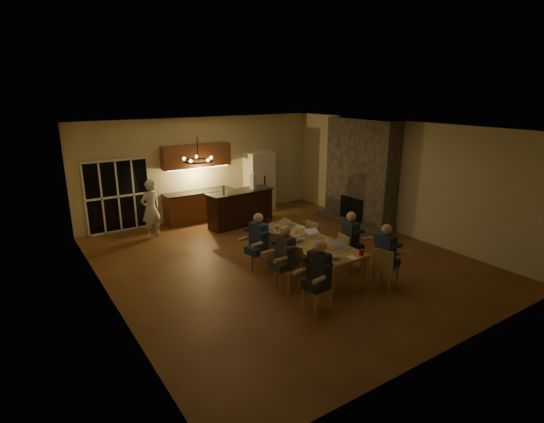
{
  "coord_description": "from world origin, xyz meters",
  "views": [
    {
      "loc": [
        -5.52,
        -7.89,
        4.04
      ],
      "look_at": [
        -0.12,
        0.3,
        1.19
      ],
      "focal_mm": 28.0,
      "sensor_mm": 36.0,
      "label": 1
    }
  ],
  "objects_px": {
    "chair_left_mid": "(288,268)",
    "chair_right_near": "(386,267)",
    "person_right_near": "(385,256)",
    "person_left_far": "(259,242)",
    "laptop_b": "(342,245)",
    "laptop_c": "(295,236)",
    "chandelier": "(198,161)",
    "bar_bottle": "(223,189)",
    "chair_left_far": "(263,252)",
    "mug_back": "(273,230)",
    "redcup_mid": "(280,236)",
    "dining_table": "(305,255)",
    "bar_island": "(240,208)",
    "person_left_near": "(319,276)",
    "mug_front": "(316,245)",
    "person_left_mid": "(285,257)",
    "bar_blender": "(253,182)",
    "mug_mid": "(295,231)",
    "laptop_f": "(290,222)",
    "can_cola": "(268,222)",
    "redcup_near": "(361,252)",
    "laptop_a": "(331,252)",
    "laptop_e": "(271,223)",
    "standing_person": "(151,209)",
    "plate_left": "(319,255)",
    "chair_left_near": "(317,288)",
    "plate_far": "(301,227)",
    "chair_right_mid": "(351,252)",
    "refrigerator": "(259,181)",
    "plate_near": "(336,243)"
  },
  "relations": [
    {
      "from": "person_right_near",
      "to": "laptop_a",
      "type": "height_order",
      "value": "person_right_near"
    },
    {
      "from": "dining_table",
      "to": "bar_island",
      "type": "bearing_deg",
      "value": 83.62
    },
    {
      "from": "chair_left_mid",
      "to": "person_right_near",
      "type": "relative_size",
      "value": 0.64
    },
    {
      "from": "mug_back",
      "to": "laptop_e",
      "type": "bearing_deg",
      "value": 65.75
    },
    {
      "from": "person_left_near",
      "to": "mug_back",
      "type": "bearing_deg",
      "value": 155.87
    },
    {
      "from": "chair_right_mid",
      "to": "plate_far",
      "type": "distance_m",
      "value": 1.44
    },
    {
      "from": "chandelier",
      "to": "laptop_c",
      "type": "bearing_deg",
      "value": -1.57
    },
    {
      "from": "chair_left_near",
      "to": "mug_mid",
      "type": "xyz_separation_m",
      "value": [
        1.0,
        2.07,
        0.36
      ]
    },
    {
      "from": "dining_table",
      "to": "redcup_mid",
      "type": "bearing_deg",
      "value": 139.9
    },
    {
      "from": "person_left_near",
      "to": "bar_bottle",
      "type": "distance_m",
      "value": 5.41
    },
    {
      "from": "mug_mid",
      "to": "mug_back",
      "type": "distance_m",
      "value": 0.52
    },
    {
      "from": "chandelier",
      "to": "bar_blender",
      "type": "distance_m",
      "value": 5.12
    },
    {
      "from": "laptop_b",
      "to": "mug_front",
      "type": "distance_m",
      "value": 0.57
    },
    {
      "from": "chair_left_near",
      "to": "chandelier",
      "type": "distance_m",
      "value": 3.25
    },
    {
      "from": "person_left_mid",
      "to": "chandelier",
      "type": "relative_size",
      "value": 2.5
    },
    {
      "from": "laptop_b",
      "to": "laptop_c",
      "type": "xyz_separation_m",
      "value": [
        -0.52,
        1.0,
        0.0
      ]
    },
    {
      "from": "chair_right_near",
      "to": "laptop_e",
      "type": "xyz_separation_m",
      "value": [
        -1.09,
        2.76,
        0.42
      ]
    },
    {
      "from": "chair_left_mid",
      "to": "plate_far",
      "type": "height_order",
      "value": "chair_left_mid"
    },
    {
      "from": "mug_mid",
      "to": "bar_bottle",
      "type": "relative_size",
      "value": 0.42
    },
    {
      "from": "person_right_near",
      "to": "plate_far",
      "type": "xyz_separation_m",
      "value": [
        -0.45,
        2.32,
        0.07
      ]
    },
    {
      "from": "plate_far",
      "to": "redcup_mid",
      "type": "bearing_deg",
      "value": -156.08
    },
    {
      "from": "refrigerator",
      "to": "plate_left",
      "type": "bearing_deg",
      "value": -110.39
    },
    {
      "from": "mug_front",
      "to": "person_left_mid",
      "type": "bearing_deg",
      "value": 179.23
    },
    {
      "from": "chair_left_mid",
      "to": "laptop_f",
      "type": "distance_m",
      "value": 1.93
    },
    {
      "from": "standing_person",
      "to": "laptop_b",
      "type": "distance_m",
      "value": 5.69
    },
    {
      "from": "dining_table",
      "to": "mug_front",
      "type": "distance_m",
      "value": 0.65
    },
    {
      "from": "person_right_near",
      "to": "plate_near",
      "type": "relative_size",
      "value": 5.32
    },
    {
      "from": "person_right_near",
      "to": "plate_left",
      "type": "bearing_deg",
      "value": 63.02
    },
    {
      "from": "chandelier",
      "to": "redcup_mid",
      "type": "xyz_separation_m",
      "value": [
        2.02,
        0.22,
        -1.94
      ]
    },
    {
      "from": "laptop_c",
      "to": "mug_front",
      "type": "height_order",
      "value": "laptop_c"
    },
    {
      "from": "laptop_b",
      "to": "chair_right_near",
      "type": "bearing_deg",
      "value": -63.12
    },
    {
      "from": "chair_left_mid",
      "to": "chair_right_near",
      "type": "bearing_deg",
      "value": 44.41
    },
    {
      "from": "refrigerator",
      "to": "mug_front",
      "type": "height_order",
      "value": "refrigerator"
    },
    {
      "from": "chair_left_far",
      "to": "chair_right_mid",
      "type": "relative_size",
      "value": 1.0
    },
    {
      "from": "redcup_mid",
      "to": "laptop_f",
      "type": "bearing_deg",
      "value": 41.06
    },
    {
      "from": "dining_table",
      "to": "can_cola",
      "type": "distance_m",
      "value": 1.51
    },
    {
      "from": "mug_back",
      "to": "redcup_mid",
      "type": "height_order",
      "value": "redcup_mid"
    },
    {
      "from": "dining_table",
      "to": "redcup_near",
      "type": "xyz_separation_m",
      "value": [
        0.39,
        -1.36,
        0.44
      ]
    },
    {
      "from": "standing_person",
      "to": "plate_left",
      "type": "height_order",
      "value": "standing_person"
    },
    {
      "from": "person_right_near",
      "to": "person_left_far",
      "type": "height_order",
      "value": "same"
    },
    {
      "from": "person_left_mid",
      "to": "dining_table",
      "type": "bearing_deg",
      "value": 116.8
    },
    {
      "from": "laptop_f",
      "to": "person_left_mid",
      "type": "bearing_deg",
      "value": -160.67
    },
    {
      "from": "mug_back",
      "to": "laptop_a",
      "type": "bearing_deg",
      "value": -86.66
    },
    {
      "from": "chair_left_far",
      "to": "person_right_near",
      "type": "distance_m",
      "value": 2.7
    },
    {
      "from": "can_cola",
      "to": "redcup_near",
      "type": "bearing_deg",
      "value": -80.3
    },
    {
      "from": "chair_left_far",
      "to": "chair_left_mid",
      "type": "bearing_deg",
      "value": -20.73
    },
    {
      "from": "mug_front",
      "to": "person_left_near",
      "type": "bearing_deg",
      "value": -126.46
    },
    {
      "from": "bar_blender",
      "to": "person_left_far",
      "type": "bearing_deg",
      "value": -140.06
    },
    {
      "from": "bar_island",
      "to": "chair_left_mid",
      "type": "xyz_separation_m",
      "value": [
        -1.28,
        -4.29,
        -0.1
      ]
    },
    {
      "from": "chandelier",
      "to": "bar_bottle",
      "type": "relative_size",
      "value": 2.3
    }
  ]
}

